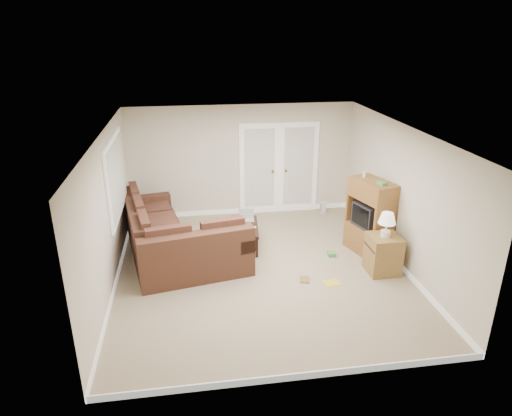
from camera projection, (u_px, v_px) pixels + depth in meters
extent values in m
plane|color=gray|center=(261.00, 270.00, 8.12)|extent=(5.50, 5.50, 0.00)
cube|color=silver|center=(262.00, 132.00, 7.20)|extent=(5.00, 5.50, 0.02)
cube|color=beige|center=(108.00, 214.00, 7.31)|extent=(0.02, 5.50, 2.50)
cube|color=beige|center=(402.00, 197.00, 8.01)|extent=(0.02, 5.50, 2.50)
cube|color=beige|center=(242.00, 161.00, 10.19)|extent=(5.00, 0.02, 2.50)
cube|color=beige|center=(301.00, 293.00, 5.13)|extent=(5.00, 0.02, 2.50)
cube|color=white|center=(259.00, 170.00, 10.30)|extent=(0.90, 0.04, 2.13)
cube|color=white|center=(298.00, 168.00, 10.42)|extent=(0.90, 0.04, 2.13)
cube|color=silver|center=(260.00, 168.00, 10.26)|extent=(0.68, 0.02, 1.80)
cube|color=silver|center=(299.00, 167.00, 10.38)|extent=(0.68, 0.02, 1.80)
cube|color=white|center=(116.00, 177.00, 8.12)|extent=(0.04, 1.92, 1.42)
cube|color=silver|center=(117.00, 177.00, 8.12)|extent=(0.02, 1.74, 1.24)
cube|color=#49291C|center=(156.00, 236.00, 8.91)|extent=(1.42, 2.61, 0.45)
cube|color=#49291C|center=(135.00, 217.00, 8.63)|extent=(0.72, 2.48, 0.46)
cube|color=#49291C|center=(147.00, 201.00, 9.75)|extent=(1.00, 0.44, 0.24)
cube|color=#4E2C1F|center=(159.00, 222.00, 8.83)|extent=(1.08, 2.45, 0.13)
cube|color=#49291C|center=(194.00, 261.00, 7.98)|extent=(2.09, 1.32, 0.45)
cube|color=#49291C|center=(197.00, 246.00, 7.50)|extent=(1.95, 0.62, 0.46)
cube|color=#49291C|center=(239.00, 236.00, 8.11)|extent=(0.44, 1.00, 0.24)
cube|color=#4E2C1F|center=(192.00, 244.00, 7.95)|extent=(1.92, 0.98, 0.13)
cube|color=black|center=(239.00, 229.00, 8.06)|extent=(0.50, 0.91, 0.03)
cube|color=red|center=(235.00, 223.00, 8.26)|extent=(0.36, 0.19, 0.02)
cube|color=black|center=(244.00, 227.00, 8.89)|extent=(0.64, 1.10, 0.05)
cube|color=black|center=(244.00, 239.00, 8.99)|extent=(0.55, 1.02, 0.03)
cylinder|color=silver|center=(239.00, 223.00, 8.80)|extent=(0.09, 0.09, 0.15)
cylinder|color=red|center=(239.00, 217.00, 8.75)|extent=(0.01, 0.01, 0.13)
cube|color=#3670B2|center=(246.00, 230.00, 8.60)|extent=(0.22, 0.14, 0.09)
cube|color=white|center=(244.00, 228.00, 8.79)|extent=(0.40, 0.61, 0.00)
cube|color=brown|center=(368.00, 239.00, 8.71)|extent=(0.73, 1.00, 0.54)
cube|color=brown|center=(373.00, 190.00, 8.35)|extent=(0.73, 1.00, 0.36)
cube|color=black|center=(369.00, 215.00, 8.52)|extent=(0.57, 0.64, 0.45)
cube|color=black|center=(360.00, 216.00, 8.43)|extent=(0.14, 0.45, 0.36)
cube|color=#408E45|center=(382.00, 183.00, 8.08)|extent=(0.15, 0.19, 0.05)
cylinder|color=silver|center=(364.00, 174.00, 8.49)|extent=(0.06, 0.06, 0.11)
cube|color=olive|center=(383.00, 254.00, 7.96)|extent=(0.53, 0.53, 0.69)
cylinder|color=silver|center=(385.00, 233.00, 7.82)|extent=(0.17, 0.17, 0.11)
cylinder|color=silver|center=(386.00, 227.00, 7.77)|extent=(0.03, 0.03, 0.15)
cone|color=beige|center=(387.00, 218.00, 7.71)|extent=(0.30, 0.30, 0.19)
cube|color=silver|center=(323.00, 207.00, 10.58)|extent=(0.12, 0.11, 0.27)
cube|color=gold|center=(332.00, 283.00, 7.73)|extent=(0.30, 0.25, 0.01)
cube|color=#408E45|center=(331.00, 254.00, 8.64)|extent=(0.15, 0.19, 0.07)
imported|color=brown|center=(300.00, 279.00, 7.82)|extent=(0.21, 0.26, 0.02)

